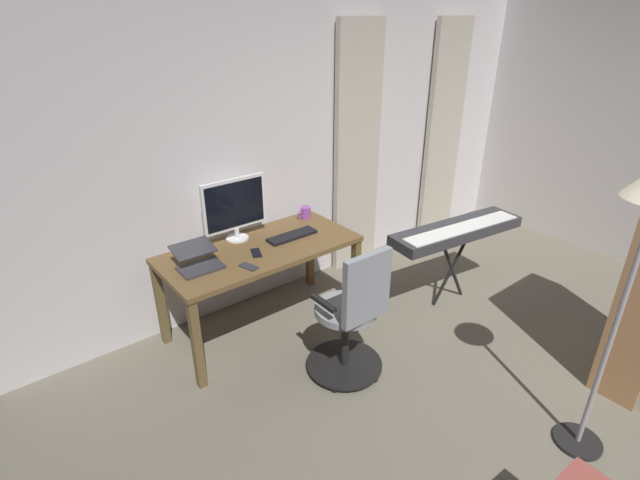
{
  "coord_description": "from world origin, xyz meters",
  "views": [
    {
      "loc": [
        2.58,
        0.76,
        2.39
      ],
      "look_at": [
        0.78,
        -1.51,
        1.0
      ],
      "focal_mm": 26.6,
      "sensor_mm": 36.0,
      "label": 1
    }
  ],
  "objects_px": {
    "desk": "(261,257)",
    "computer_keyboard": "(292,236)",
    "piano_keyboard": "(457,232)",
    "cell_phone_by_monitor": "(256,253)",
    "mug_tea": "(305,213)",
    "laptop": "(198,261)",
    "computer_monitor": "(235,206)",
    "cell_phone_face_up": "(249,267)",
    "office_chair": "(352,319)"
  },
  "relations": [
    {
      "from": "laptop",
      "to": "piano_keyboard",
      "type": "xyz_separation_m",
      "value": [
        -2.06,
        0.7,
        -0.11
      ]
    },
    {
      "from": "office_chair",
      "to": "computer_keyboard",
      "type": "height_order",
      "value": "office_chair"
    },
    {
      "from": "computer_monitor",
      "to": "laptop",
      "type": "xyz_separation_m",
      "value": [
        0.45,
        0.24,
        -0.23
      ]
    },
    {
      "from": "mug_tea",
      "to": "piano_keyboard",
      "type": "height_order",
      "value": "mug_tea"
    },
    {
      "from": "computer_keyboard",
      "to": "laptop",
      "type": "height_order",
      "value": "laptop"
    },
    {
      "from": "computer_keyboard",
      "to": "laptop",
      "type": "xyz_separation_m",
      "value": [
        0.81,
        -0.01,
        0.04
      ]
    },
    {
      "from": "mug_tea",
      "to": "piano_keyboard",
      "type": "relative_size",
      "value": 0.1
    },
    {
      "from": "computer_monitor",
      "to": "mug_tea",
      "type": "xyz_separation_m",
      "value": [
        -0.68,
        0.0,
        -0.23
      ]
    },
    {
      "from": "office_chair",
      "to": "computer_monitor",
      "type": "height_order",
      "value": "computer_monitor"
    },
    {
      "from": "office_chair",
      "to": "computer_keyboard",
      "type": "distance_m",
      "value": 0.92
    },
    {
      "from": "computer_monitor",
      "to": "cell_phone_face_up",
      "type": "height_order",
      "value": "computer_monitor"
    },
    {
      "from": "desk",
      "to": "cell_phone_face_up",
      "type": "xyz_separation_m",
      "value": [
        0.23,
        0.23,
        0.1
      ]
    },
    {
      "from": "desk",
      "to": "computer_monitor",
      "type": "height_order",
      "value": "computer_monitor"
    },
    {
      "from": "office_chair",
      "to": "computer_monitor",
      "type": "xyz_separation_m",
      "value": [
        0.24,
        -1.12,
        0.55
      ]
    },
    {
      "from": "office_chair",
      "to": "laptop",
      "type": "distance_m",
      "value": 1.16
    },
    {
      "from": "computer_keyboard",
      "to": "piano_keyboard",
      "type": "distance_m",
      "value": 1.42
    },
    {
      "from": "computer_keyboard",
      "to": "laptop",
      "type": "distance_m",
      "value": 0.81
    },
    {
      "from": "office_chair",
      "to": "mug_tea",
      "type": "relative_size",
      "value": 7.74
    },
    {
      "from": "office_chair",
      "to": "cell_phone_face_up",
      "type": "bearing_deg",
      "value": 123.95
    },
    {
      "from": "desk",
      "to": "cell_phone_face_up",
      "type": "bearing_deg",
      "value": 44.28
    },
    {
      "from": "computer_monitor",
      "to": "laptop",
      "type": "height_order",
      "value": "computer_monitor"
    },
    {
      "from": "computer_monitor",
      "to": "office_chair",
      "type": "bearing_deg",
      "value": 102.25
    },
    {
      "from": "computer_keyboard",
      "to": "piano_keyboard",
      "type": "bearing_deg",
      "value": 150.86
    },
    {
      "from": "cell_phone_by_monitor",
      "to": "cell_phone_face_up",
      "type": "bearing_deg",
      "value": 66.65
    },
    {
      "from": "desk",
      "to": "computer_keyboard",
      "type": "distance_m",
      "value": 0.32
    },
    {
      "from": "cell_phone_by_monitor",
      "to": "computer_keyboard",
      "type": "bearing_deg",
      "value": -148.0
    },
    {
      "from": "desk",
      "to": "laptop",
      "type": "height_order",
      "value": "laptop"
    },
    {
      "from": "piano_keyboard",
      "to": "desk",
      "type": "bearing_deg",
      "value": -16.85
    },
    {
      "from": "desk",
      "to": "piano_keyboard",
      "type": "bearing_deg",
      "value": 155.5
    },
    {
      "from": "computer_monitor",
      "to": "cell_phone_by_monitor",
      "type": "bearing_deg",
      "value": 86.7
    },
    {
      "from": "cell_phone_by_monitor",
      "to": "office_chair",
      "type": "bearing_deg",
      "value": 130.09
    },
    {
      "from": "computer_monitor",
      "to": "laptop",
      "type": "distance_m",
      "value": 0.56
    },
    {
      "from": "computer_monitor",
      "to": "cell_phone_face_up",
      "type": "xyz_separation_m",
      "value": [
        0.17,
        0.47,
        -0.28
      ]
    },
    {
      "from": "computer_monitor",
      "to": "piano_keyboard",
      "type": "xyz_separation_m",
      "value": [
        -1.61,
        0.94,
        -0.34
      ]
    },
    {
      "from": "computer_keyboard",
      "to": "laptop",
      "type": "relative_size",
      "value": 1.36
    },
    {
      "from": "desk",
      "to": "computer_keyboard",
      "type": "bearing_deg",
      "value": 178.1
    },
    {
      "from": "computer_monitor",
      "to": "computer_keyboard",
      "type": "bearing_deg",
      "value": 145.26
    },
    {
      "from": "cell_phone_face_up",
      "to": "computer_keyboard",
      "type": "bearing_deg",
      "value": -173.6
    },
    {
      "from": "desk",
      "to": "piano_keyboard",
      "type": "distance_m",
      "value": 1.7
    },
    {
      "from": "mug_tea",
      "to": "piano_keyboard",
      "type": "xyz_separation_m",
      "value": [
        -0.92,
        0.94,
        -0.11
      ]
    },
    {
      "from": "desk",
      "to": "laptop",
      "type": "bearing_deg",
      "value": -0.17
    },
    {
      "from": "piano_keyboard",
      "to": "mug_tea",
      "type": "bearing_deg",
      "value": -37.93
    },
    {
      "from": "desk",
      "to": "cell_phone_face_up",
      "type": "relative_size",
      "value": 10.64
    },
    {
      "from": "computer_monitor",
      "to": "computer_keyboard",
      "type": "distance_m",
      "value": 0.52
    },
    {
      "from": "cell_phone_by_monitor",
      "to": "mug_tea",
      "type": "relative_size",
      "value": 1.08
    },
    {
      "from": "office_chair",
      "to": "cell_phone_face_up",
      "type": "relative_size",
      "value": 7.18
    },
    {
      "from": "piano_keyboard",
      "to": "computer_keyboard",
      "type": "bearing_deg",
      "value": -21.49
    },
    {
      "from": "cell_phone_face_up",
      "to": "laptop",
      "type": "bearing_deg",
      "value": -55.59
    },
    {
      "from": "laptop",
      "to": "piano_keyboard",
      "type": "relative_size",
      "value": 0.24
    },
    {
      "from": "cell_phone_by_monitor",
      "to": "piano_keyboard",
      "type": "relative_size",
      "value": 0.11
    }
  ]
}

